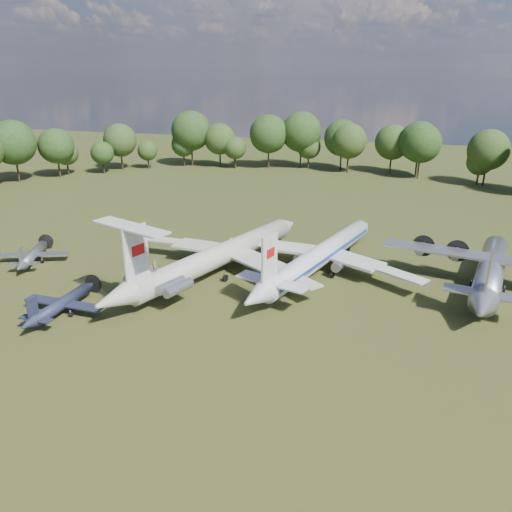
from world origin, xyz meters
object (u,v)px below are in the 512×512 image
(an12_transport, at_px, (490,274))
(small_prop_west, at_px, (62,306))
(person_on_il62, at_px, (155,266))
(il62_airliner, at_px, (219,259))
(tu104_jet, at_px, (320,259))
(small_prop_northwest, at_px, (34,256))

(an12_transport, bearing_deg, small_prop_west, -144.48)
(small_prop_west, xyz_separation_m, person_on_il62, (9.95, 5.88, 4.18))
(an12_transport, bearing_deg, person_on_il62, -146.35)
(an12_transport, height_order, person_on_il62, person_on_il62)
(il62_airliner, bearing_deg, an12_transport, 28.07)
(tu104_jet, bearing_deg, small_prop_northwest, -152.33)
(il62_airliner, bearing_deg, tu104_jet, 38.11)
(small_prop_west, height_order, small_prop_northwest, small_prop_west)
(il62_airliner, xyz_separation_m, small_prop_northwest, (-29.37, -3.64, -1.18))
(il62_airliner, distance_m, small_prop_west, 22.65)
(an12_transport, relative_size, person_on_il62, 20.06)
(an12_transport, bearing_deg, small_prop_northwest, -160.54)
(tu104_jet, relative_size, an12_transport, 1.28)
(person_on_il62, bearing_deg, an12_transport, -156.13)
(tu104_jet, bearing_deg, an12_transport, 18.05)
(person_on_il62, bearing_deg, il62_airliner, -108.27)
(tu104_jet, height_order, an12_transport, an12_transport)
(tu104_jet, bearing_deg, il62_airliner, -145.46)
(small_prop_northwest, xyz_separation_m, person_on_il62, (24.98, -7.97, 4.22))
(tu104_jet, relative_size, person_on_il62, 25.77)
(an12_transport, relative_size, small_prop_west, 2.23)
(small_prop_northwest, bearing_deg, small_prop_west, -62.52)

